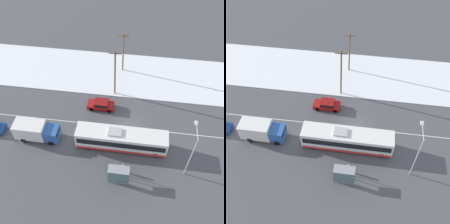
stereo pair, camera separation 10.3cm
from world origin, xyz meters
The scene contains 11 objects.
ground_plane centered at (0.00, 0.00, 0.00)m, with size 120.00×120.00×0.00m, color #4C4C51.
snow_lot centered at (0.00, 11.74, 0.06)m, with size 80.00×11.29×0.12m.
lane_marking_center centered at (0.00, 0.00, 0.00)m, with size 60.00×0.12×0.00m.
city_bus centered at (-0.82, -3.26, 1.56)m, with size 12.21×2.57×3.20m.
box_truck centered at (-12.72, -3.41, 1.58)m, with size 6.11×2.30×2.86m.
sedan_car centered at (-4.71, 3.35, 0.79)m, with size 4.05×1.80×1.45m.
pedestrian_at_stop centered at (-0.21, -7.13, 1.03)m, with size 0.61×0.27×1.68m.
bus_shelter centered at (-0.60, -8.49, 1.67)m, with size 2.61×1.20×2.40m.
streetlamp centered at (7.62, -5.86, 4.83)m, with size 0.36×2.78×7.63m.
utility_pole_roadside centered at (-3.02, 6.79, 4.43)m, with size 1.80×0.24×8.48m.
utility_pole_snowlot centered at (-2.40, 12.82, 3.95)m, with size 1.80×0.24×7.53m.
Camera 1 is at (0.66, -23.47, 30.57)m, focal length 42.00 mm.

